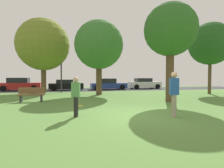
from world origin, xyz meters
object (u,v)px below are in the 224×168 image
(maple_tree_near, at_px, (99,45))
(oak_tree_right, at_px, (170,31))
(frisbee_disc, at_px, (81,106))
(parked_car_white, at_px, (144,84))
(parked_car_blue, at_px, (108,84))
(street_lamp_post, at_px, (61,70))
(oak_tree_left, at_px, (43,45))
(oak_tree_center, at_px, (210,44))
(parked_car_black, at_px, (66,85))
(park_bench, at_px, (32,94))
(parked_car_red, at_px, (20,85))
(person_thrower, at_px, (76,95))
(person_catcher, at_px, (174,92))

(maple_tree_near, height_order, oak_tree_right, maple_tree_near)
(frisbee_disc, relative_size, parked_car_white, 0.06)
(parked_car_blue, relative_size, street_lamp_post, 1.01)
(oak_tree_left, relative_size, frisbee_disc, 27.59)
(oak_tree_center, bearing_deg, street_lamp_post, 161.10)
(parked_car_white, bearing_deg, parked_car_black, -178.13)
(oak_tree_center, distance_m, parked_car_white, 10.04)
(park_bench, relative_size, street_lamp_post, 0.36)
(oak_tree_right, height_order, street_lamp_post, oak_tree_right)
(maple_tree_near, relative_size, parked_car_red, 1.45)
(maple_tree_near, distance_m, person_thrower, 9.78)
(maple_tree_near, height_order, parked_car_red, maple_tree_near)
(person_catcher, bearing_deg, maple_tree_near, -68.06)
(person_catcher, height_order, parked_car_blue, person_catcher)
(parked_car_red, height_order, street_lamp_post, street_lamp_post)
(person_thrower, distance_m, parked_car_blue, 16.07)
(person_thrower, relative_size, frisbee_disc, 5.80)
(oak_tree_right, distance_m, person_catcher, 5.89)
(person_catcher, distance_m, parked_car_red, 19.44)
(parked_car_white, bearing_deg, oak_tree_center, -72.33)
(person_thrower, bearing_deg, parked_car_red, 124.05)
(maple_tree_near, height_order, parked_car_blue, maple_tree_near)
(park_bench, bearing_deg, oak_tree_right, 167.61)
(oak_tree_left, xyz_separation_m, street_lamp_post, (1.74, -0.32, -2.58))
(person_catcher, distance_m, park_bench, 8.74)
(parked_car_red, relative_size, park_bench, 2.84)
(oak_tree_center, bearing_deg, frisbee_disc, -159.54)
(oak_tree_right, relative_size, park_bench, 3.90)
(parked_car_blue, height_order, park_bench, parked_car_blue)
(parked_car_red, bearing_deg, person_catcher, -60.27)
(park_bench, bearing_deg, oak_tree_center, -172.01)
(person_thrower, bearing_deg, oak_tree_right, 42.00)
(parked_car_blue, bearing_deg, street_lamp_post, -147.93)
(oak_tree_center, bearing_deg, oak_tree_right, -148.52)
(maple_tree_near, distance_m, parked_car_white, 11.02)
(parked_car_black, xyz_separation_m, parked_car_white, (10.45, 0.34, 0.07))
(parked_car_red, bearing_deg, parked_car_white, 0.16)
(maple_tree_near, distance_m, park_bench, 7.31)
(park_bench, bearing_deg, oak_tree_left, -88.24)
(parked_car_red, bearing_deg, parked_car_blue, -3.01)
(parked_car_black, relative_size, parked_car_white, 0.94)
(maple_tree_near, relative_size, person_thrower, 4.22)
(frisbee_disc, bearing_deg, parked_car_red, 115.20)
(oak_tree_center, height_order, oak_tree_right, oak_tree_center)
(oak_tree_right, distance_m, parked_car_red, 17.86)
(oak_tree_right, distance_m, park_bench, 9.69)
(oak_tree_left, xyz_separation_m, parked_car_blue, (7.34, 3.19, -4.19))
(parked_car_white, bearing_deg, street_lamp_post, -159.28)
(parked_car_black, bearing_deg, street_lamp_post, -95.94)
(oak_tree_left, height_order, parked_car_red, oak_tree_left)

